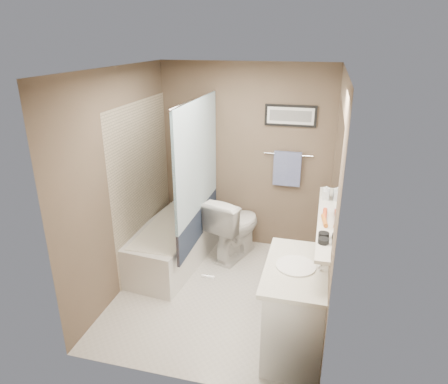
% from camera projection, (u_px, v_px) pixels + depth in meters
% --- Properties ---
extents(ground, '(2.50, 2.50, 0.00)m').
position_uv_depth(ground, '(221.00, 292.00, 4.46)').
color(ground, silver).
rests_on(ground, ground).
extents(ceiling, '(2.20, 2.50, 0.04)m').
position_uv_depth(ceiling, '(220.00, 71.00, 3.59)').
color(ceiling, white).
rests_on(ceiling, wall_back).
extents(wall_back, '(2.20, 0.04, 2.40)m').
position_uv_depth(wall_back, '(245.00, 159.00, 5.13)').
color(wall_back, brown).
rests_on(wall_back, ground).
extents(wall_front, '(2.20, 0.04, 2.40)m').
position_uv_depth(wall_front, '(177.00, 252.00, 2.91)').
color(wall_front, brown).
rests_on(wall_front, ground).
extents(wall_left, '(0.04, 2.50, 2.40)m').
position_uv_depth(wall_left, '(123.00, 183.00, 4.27)').
color(wall_left, brown).
rests_on(wall_left, ground).
extents(wall_right, '(0.04, 2.50, 2.40)m').
position_uv_depth(wall_right, '(331.00, 203.00, 3.77)').
color(wall_right, brown).
rests_on(wall_right, ground).
extents(tile_surround, '(0.02, 1.55, 2.00)m').
position_uv_depth(tile_surround, '(143.00, 185.00, 4.80)').
color(tile_surround, tan).
rests_on(tile_surround, wall_left).
extents(curtain_rod, '(0.02, 1.55, 0.02)m').
position_uv_depth(curtain_rod, '(196.00, 99.00, 4.25)').
color(curtain_rod, silver).
rests_on(curtain_rod, wall_left).
extents(curtain_upper, '(0.03, 1.45, 1.28)m').
position_uv_depth(curtain_upper, '(197.00, 157.00, 4.49)').
color(curtain_upper, silver).
rests_on(curtain_upper, curtain_rod).
extents(curtain_lower, '(0.03, 1.45, 0.36)m').
position_uv_depth(curtain_lower, '(199.00, 223.00, 4.79)').
color(curtain_lower, '#232D41').
rests_on(curtain_lower, curtain_rod).
extents(mirror, '(0.02, 1.60, 1.00)m').
position_uv_depth(mirror, '(336.00, 165.00, 3.48)').
color(mirror, silver).
rests_on(mirror, wall_right).
extents(shelf, '(0.12, 1.60, 0.03)m').
position_uv_depth(shelf, '(324.00, 219.00, 3.68)').
color(shelf, silver).
rests_on(shelf, wall_right).
extents(towel_bar, '(0.60, 0.02, 0.02)m').
position_uv_depth(towel_bar, '(288.00, 155.00, 4.95)').
color(towel_bar, silver).
rests_on(towel_bar, wall_back).
extents(towel, '(0.34, 0.05, 0.44)m').
position_uv_depth(towel, '(287.00, 169.00, 5.00)').
color(towel, '#8B98CA').
rests_on(towel, towel_bar).
extents(art_frame, '(0.62, 0.02, 0.26)m').
position_uv_depth(art_frame, '(291.00, 116.00, 4.79)').
color(art_frame, black).
rests_on(art_frame, wall_back).
extents(art_mat, '(0.56, 0.00, 0.20)m').
position_uv_depth(art_mat, '(290.00, 116.00, 4.78)').
color(art_mat, white).
rests_on(art_mat, art_frame).
extents(art_image, '(0.50, 0.00, 0.13)m').
position_uv_depth(art_image, '(290.00, 116.00, 4.78)').
color(art_image, '#595959').
rests_on(art_image, art_mat).
extents(door, '(0.80, 0.02, 2.00)m').
position_uv_depth(door, '(250.00, 287.00, 2.85)').
color(door, silver).
rests_on(door, wall_front).
extents(door_handle, '(0.10, 0.02, 0.02)m').
position_uv_depth(door_handle, '(208.00, 277.00, 2.97)').
color(door_handle, silver).
rests_on(door_handle, door).
extents(bathtub, '(0.85, 1.56, 0.50)m').
position_uv_depth(bathtub, '(172.00, 244.00, 4.98)').
color(bathtub, white).
rests_on(bathtub, ground).
extents(tub_rim, '(0.56, 1.36, 0.02)m').
position_uv_depth(tub_rim, '(171.00, 226.00, 4.88)').
color(tub_rim, white).
rests_on(tub_rim, bathtub).
extents(toilet, '(0.70, 0.92, 0.83)m').
position_uv_depth(toilet, '(235.00, 226.00, 5.08)').
color(toilet, white).
rests_on(toilet, ground).
extents(vanity, '(0.53, 0.92, 0.80)m').
position_uv_depth(vanity, '(295.00, 309.00, 3.55)').
color(vanity, white).
rests_on(vanity, ground).
extents(countertop, '(0.54, 0.96, 0.04)m').
position_uv_depth(countertop, '(297.00, 269.00, 3.40)').
color(countertop, beige).
rests_on(countertop, vanity).
extents(sink_basin, '(0.34, 0.34, 0.01)m').
position_uv_depth(sink_basin, '(296.00, 266.00, 3.40)').
color(sink_basin, white).
rests_on(sink_basin, countertop).
extents(faucet_spout, '(0.02, 0.02, 0.10)m').
position_uv_depth(faucet_spout, '(320.00, 265.00, 3.33)').
color(faucet_spout, silver).
rests_on(faucet_spout, countertop).
extents(faucet_knob, '(0.05, 0.05, 0.05)m').
position_uv_depth(faucet_knob, '(320.00, 261.00, 3.43)').
color(faucet_knob, silver).
rests_on(faucet_knob, countertop).
extents(candle_bowl_near, '(0.09, 0.09, 0.04)m').
position_uv_depth(candle_bowl_near, '(323.00, 241.00, 3.21)').
color(candle_bowl_near, black).
rests_on(candle_bowl_near, shelf).
extents(candle_bowl_far, '(0.09, 0.09, 0.04)m').
position_uv_depth(candle_bowl_far, '(324.00, 235.00, 3.30)').
color(candle_bowl_far, black).
rests_on(candle_bowl_far, shelf).
extents(hair_brush_front, '(0.07, 0.22, 0.04)m').
position_uv_depth(hair_brush_front, '(324.00, 220.00, 3.56)').
color(hair_brush_front, '#CB651C').
rests_on(hair_brush_front, shelf).
extents(hair_brush_back, '(0.05, 0.22, 0.04)m').
position_uv_depth(hair_brush_back, '(325.00, 214.00, 3.69)').
color(hair_brush_back, '#D2451D').
rests_on(hair_brush_back, shelf).
extents(pink_comb, '(0.04, 0.16, 0.01)m').
position_uv_depth(pink_comb, '(325.00, 211.00, 3.80)').
color(pink_comb, '#F395C6').
rests_on(pink_comb, shelf).
extents(glass_jar, '(0.08, 0.08, 0.10)m').
position_uv_depth(glass_jar, '(326.00, 193.00, 4.12)').
color(glass_jar, white).
rests_on(glass_jar, shelf).
extents(soap_bottle, '(0.06, 0.07, 0.14)m').
position_uv_depth(soap_bottle, '(326.00, 193.00, 4.05)').
color(soap_bottle, '#999999').
rests_on(soap_bottle, shelf).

